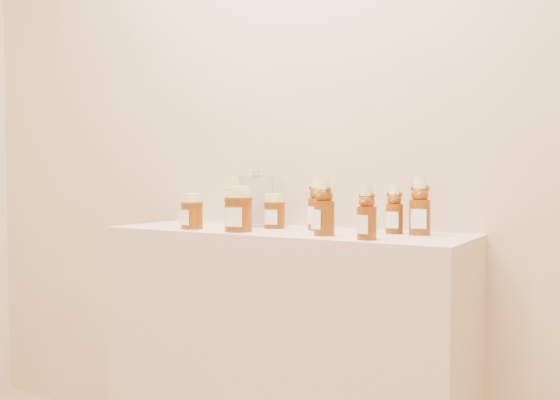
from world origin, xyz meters
The scene contains 11 objects.
wall_back centered at (0.00, 1.75, 1.35)m, with size 3.50×0.02×2.70m, color tan.
display_table centered at (0.00, 1.55, 0.45)m, with size 1.20×0.40×0.90m, color #C4AA90.
bear_bottle_back_left centered at (0.09, 1.62, 1.00)m, with size 0.07×0.07×0.19m, color #5D2907, non-canonical shape.
bear_bottle_back_mid centered at (0.35, 1.63, 0.98)m, with size 0.06×0.06×0.17m, color #5D2907, non-canonical shape.
bear_bottle_back_right centered at (0.43, 1.63, 1.00)m, with size 0.07×0.07×0.20m, color #5D2907, non-canonical shape.
bear_bottle_front_left centered at (0.19, 1.46, 1.00)m, with size 0.07×0.07×0.19m, color #5D2907, non-canonical shape.
bear_bottle_front_right centered at (0.35, 1.42, 0.99)m, with size 0.06×0.06×0.17m, color #5D2907, non-canonical shape.
honey_jar_left centered at (-0.29, 1.44, 0.96)m, with size 0.08×0.08×0.12m, color #5D2907, non-canonical shape.
honey_jar_back centered at (-0.07, 1.60, 0.96)m, with size 0.07×0.07×0.12m, color #5D2907, non-canonical shape.
honey_jar_front centered at (-0.10, 1.44, 0.97)m, with size 0.09×0.09×0.14m, color #5D2907, non-canonical shape.
glass_canister centered at (-0.17, 1.65, 1.00)m, with size 0.13×0.13×0.19m, color white, non-canonical shape.
Camera 1 is at (0.99, -0.10, 1.07)m, focal length 38.00 mm.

